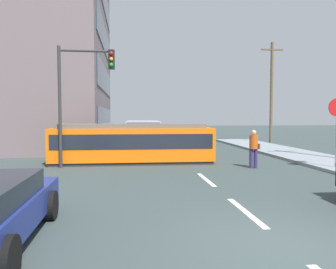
% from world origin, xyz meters
% --- Properties ---
extents(ground_plane, '(120.00, 120.00, 0.00)m').
position_xyz_m(ground_plane, '(0.00, 10.00, 0.00)').
color(ground_plane, '#384545').
extents(lane_stripe_1, '(0.16, 2.40, 0.01)m').
position_xyz_m(lane_stripe_1, '(0.00, 2.00, 0.01)').
color(lane_stripe_1, silver).
rests_on(lane_stripe_1, ground).
extents(lane_stripe_2, '(0.16, 2.40, 0.01)m').
position_xyz_m(lane_stripe_2, '(0.00, 6.00, 0.01)').
color(lane_stripe_2, silver).
rests_on(lane_stripe_2, ground).
extents(lane_stripe_3, '(0.16, 2.40, 0.01)m').
position_xyz_m(lane_stripe_3, '(0.00, 16.75, 0.01)').
color(lane_stripe_3, silver).
rests_on(lane_stripe_3, ground).
extents(lane_stripe_4, '(0.16, 2.40, 0.01)m').
position_xyz_m(lane_stripe_4, '(0.00, 22.75, 0.01)').
color(lane_stripe_4, silver).
rests_on(lane_stripe_4, ground).
extents(streetcar_tram, '(7.75, 2.69, 1.90)m').
position_xyz_m(streetcar_tram, '(-2.53, 10.75, 0.98)').
color(streetcar_tram, orange).
rests_on(streetcar_tram, ground).
extents(city_bus, '(2.67, 5.88, 1.89)m').
position_xyz_m(city_bus, '(-1.63, 20.33, 1.09)').
color(city_bus, '#AAA9BC').
rests_on(city_bus, ground).
extents(pedestrian_crossing, '(0.48, 0.36, 1.67)m').
position_xyz_m(pedestrian_crossing, '(2.68, 8.29, 0.94)').
color(pedestrian_crossing, '#312957').
rests_on(pedestrian_crossing, ground).
extents(traffic_light_mast, '(2.45, 0.33, 5.32)m').
position_xyz_m(traffic_light_mast, '(-4.80, 9.40, 3.68)').
color(traffic_light_mast, '#333333').
rests_on(traffic_light_mast, ground).
extents(utility_pole_mid, '(1.80, 0.24, 8.30)m').
position_xyz_m(utility_pole_mid, '(8.99, 20.49, 4.33)').
color(utility_pole_mid, brown).
rests_on(utility_pole_mid, ground).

